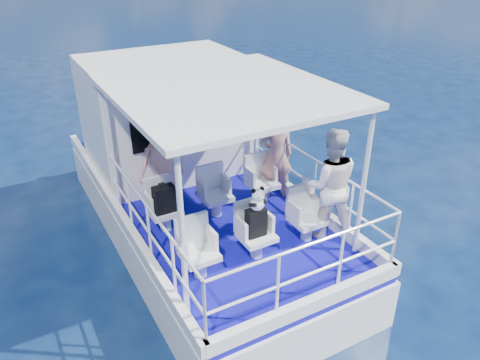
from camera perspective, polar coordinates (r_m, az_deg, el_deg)
name	(u,v)px	position (r m, az deg, el deg)	size (l,w,h in m)	color
ground	(223,264)	(8.25, -2.11, -10.16)	(2000.00, 2000.00, 0.00)	#071638
hull	(199,235)	(8.99, -5.05, -6.69)	(3.00, 7.00, 1.60)	white
deck	(197,196)	(8.54, -5.29, -1.99)	(2.90, 6.90, 0.10)	#0F0A93
cabin	(166,115)	(9.16, -9.00, 7.85)	(2.85, 2.00, 2.20)	white
canopy	(226,91)	(6.62, -1.78, 10.79)	(3.00, 3.20, 0.08)	white
canopy_posts	(228,166)	(7.00, -1.45, 1.73)	(2.77, 2.97, 2.20)	white
railings	(239,210)	(7.04, -0.16, -3.69)	(2.84, 3.59, 1.00)	white
seat_port_fwd	(165,219)	(7.50, -9.11, -4.71)	(0.48, 0.46, 0.38)	silver
seat_center_fwd	(216,205)	(7.79, -2.92, -3.02)	(0.48, 0.46, 0.38)	silver
seat_stbd_fwd	(262,192)	(8.16, 2.74, -1.44)	(0.48, 0.46, 0.38)	silver
seat_port_aft	(200,264)	(6.50, -4.93, -10.15)	(0.48, 0.46, 0.38)	silver
seat_center_aft	(256,245)	(6.83, 2.00, -7.92)	(0.48, 0.46, 0.38)	silver
seat_stbd_aft	(307,228)	(7.26, 8.14, -5.82)	(0.48, 0.46, 0.38)	silver
passenger_port_fwd	(163,164)	(7.80, -9.40, 1.90)	(0.61, 0.44, 1.63)	#E39E93
passenger_stbd_fwd	(276,155)	(8.10, 4.46, 3.01)	(0.57, 0.38, 1.58)	tan
passenger_stbd_aft	(329,184)	(7.06, 10.85, -0.52)	(0.86, 0.67, 1.77)	white
backpack_port	(164,199)	(7.22, -9.23, -2.33)	(0.33, 0.19, 0.43)	black
backpack_center	(256,223)	(6.58, 1.93, -5.20)	(0.28, 0.16, 0.42)	black
compact_camera	(162,185)	(7.11, -9.53, -0.59)	(0.09, 0.06, 0.06)	black
panda	(258,199)	(6.38, 2.15, -2.34)	(0.22, 0.19, 0.34)	white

